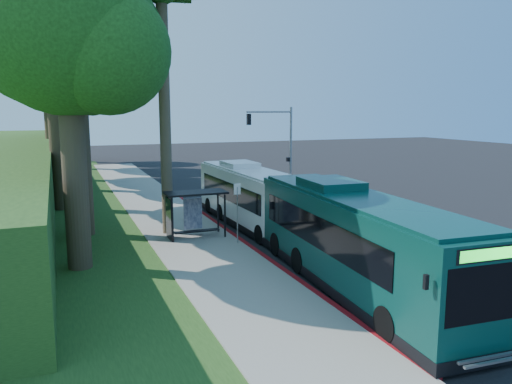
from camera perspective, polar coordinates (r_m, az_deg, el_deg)
name	(u,v)px	position (r m, az deg, el deg)	size (l,w,h in m)	color
ground	(291,217)	(32.01, 3.96, -2.88)	(140.00, 140.00, 0.00)	black
sidewalk	(178,226)	(29.63, -8.88, -3.87)	(4.50, 70.00, 0.12)	gray
red_curb	(238,239)	(26.52, -2.04, -5.34)	(0.25, 30.00, 0.13)	maroon
grass_verge	(72,217)	(33.83, -20.29, -2.73)	(8.00, 70.00, 0.06)	#234719
bus_shelter	(191,205)	(26.55, -7.49, -1.54)	(3.20, 1.51, 2.55)	black
stop_sign_pole	(237,205)	(25.02, -2.15, -1.50)	(0.35, 0.06, 3.17)	gray
traffic_signal_pole	(280,138)	(42.00, 2.74, 6.18)	(4.10, 0.30, 7.00)	gray
tree_0	(74,23)	(28.47, -20.04, 17.73)	(8.40, 8.00, 15.70)	#382B1E
tree_1	(52,17)	(36.58, -22.26, 18.07)	(10.50, 10.00, 18.26)	#382B1E
tree_2	(74,63)	(44.29, -20.08, 13.64)	(8.82, 8.40, 15.12)	#382B1E
tree_3	(47,53)	(52.36, -22.74, 14.41)	(10.08, 9.60, 17.28)	#382B1E
tree_4	(74,82)	(60.22, -20.11, 11.68)	(8.40, 8.00, 14.14)	#382B1E
tree_5	(80,92)	(68.22, -19.47, 10.75)	(7.35, 7.00, 12.86)	#382B1E
tree_6	(69,37)	(22.31, -20.59, 16.26)	(7.56, 7.20, 13.74)	#382B1E
white_bus	(252,196)	(29.36, -0.51, -0.48)	(2.87, 12.19, 3.62)	white
teal_bus	(354,239)	(19.49, 11.14, -5.31)	(3.66, 13.45, 3.96)	#0A3932
pickup	(267,189)	(38.67, 1.31, 0.29)	(2.20, 4.77, 1.33)	silver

